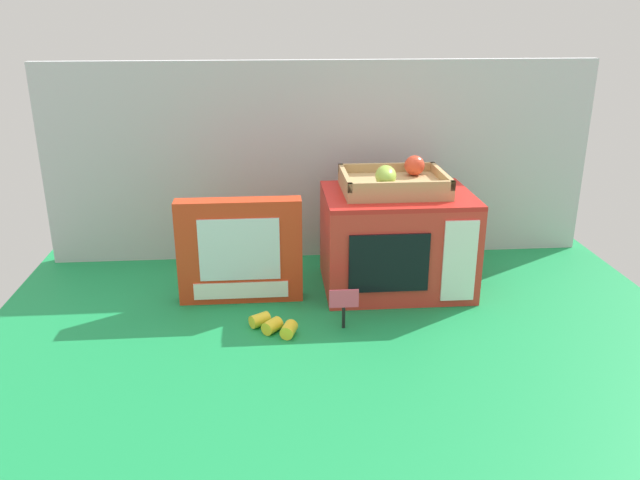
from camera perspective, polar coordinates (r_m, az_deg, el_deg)
ground_plane at (r=1.70m, az=1.02°, el=-4.92°), size 1.70×1.70×0.00m
display_back_panel at (r=1.90m, az=0.14°, el=7.08°), size 1.61×0.03×0.59m
toy_microwave at (r=1.72m, az=6.88°, el=-0.06°), size 0.39×0.29×0.27m
food_groups_crate at (r=1.68m, az=6.69°, el=5.17°), size 0.27×0.22×0.08m
cookie_set_box at (r=1.64m, az=-7.21°, el=-0.99°), size 0.32×0.06×0.27m
price_sign at (r=1.50m, az=2.16°, el=-5.66°), size 0.07×0.01×0.10m
loose_toy_banana at (r=1.51m, az=-4.20°, el=-7.64°), size 0.12×0.11×0.03m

